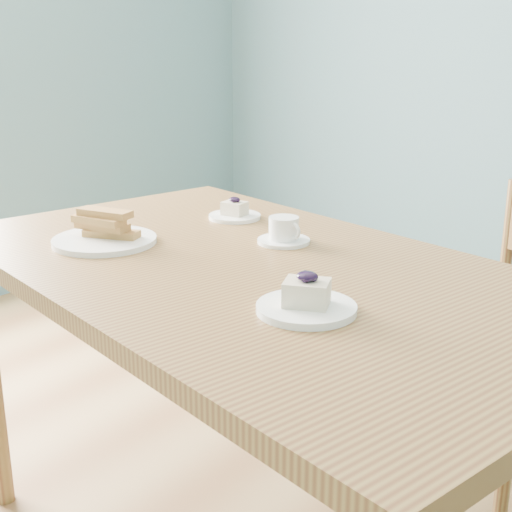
{
  "coord_description": "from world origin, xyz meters",
  "views": [
    {
      "loc": [
        0.65,
        -1.17,
        1.26
      ],
      "look_at": [
        -0.3,
        0.01,
        0.8
      ],
      "focal_mm": 50.0,
      "sensor_mm": 36.0,
      "label": 1
    }
  ],
  "objects_px": {
    "coffee_cup": "(284,232)",
    "biscotti_plate": "(104,233)",
    "dining_table": "(254,300)",
    "cheesecake_plate_far": "(235,213)",
    "cheesecake_plate_near": "(306,302)"
  },
  "relations": [
    {
      "from": "cheesecake_plate_far",
      "to": "biscotti_plate",
      "type": "height_order",
      "value": "biscotti_plate"
    },
    {
      "from": "biscotti_plate",
      "to": "dining_table",
      "type": "bearing_deg",
      "value": 13.37
    },
    {
      "from": "dining_table",
      "to": "biscotti_plate",
      "type": "height_order",
      "value": "biscotti_plate"
    },
    {
      "from": "dining_table",
      "to": "cheesecake_plate_far",
      "type": "xyz_separation_m",
      "value": [
        -0.3,
        0.28,
        0.09
      ]
    },
    {
      "from": "coffee_cup",
      "to": "biscotti_plate",
      "type": "height_order",
      "value": "biscotti_plate"
    },
    {
      "from": "biscotti_plate",
      "to": "cheesecake_plate_far",
      "type": "bearing_deg",
      "value": 77.48
    },
    {
      "from": "dining_table",
      "to": "coffee_cup",
      "type": "distance_m",
      "value": 0.21
    },
    {
      "from": "coffee_cup",
      "to": "biscotti_plate",
      "type": "xyz_separation_m",
      "value": [
        -0.33,
        -0.27,
        -0.0
      ]
    },
    {
      "from": "cheesecake_plate_near",
      "to": "biscotti_plate",
      "type": "height_order",
      "value": "biscotti_plate"
    },
    {
      "from": "cheesecake_plate_near",
      "to": "biscotti_plate",
      "type": "relative_size",
      "value": 0.73
    },
    {
      "from": "coffee_cup",
      "to": "biscotti_plate",
      "type": "bearing_deg",
      "value": -128.96
    },
    {
      "from": "cheesecake_plate_near",
      "to": "cheesecake_plate_far",
      "type": "xyz_separation_m",
      "value": [
        -0.54,
        0.44,
        -0.0
      ]
    },
    {
      "from": "dining_table",
      "to": "coffee_cup",
      "type": "bearing_deg",
      "value": 117.92
    },
    {
      "from": "cheesecake_plate_far",
      "to": "cheesecake_plate_near",
      "type": "bearing_deg",
      "value": -39.04
    },
    {
      "from": "cheesecake_plate_near",
      "to": "coffee_cup",
      "type": "bearing_deg",
      "value": 131.77
    }
  ]
}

